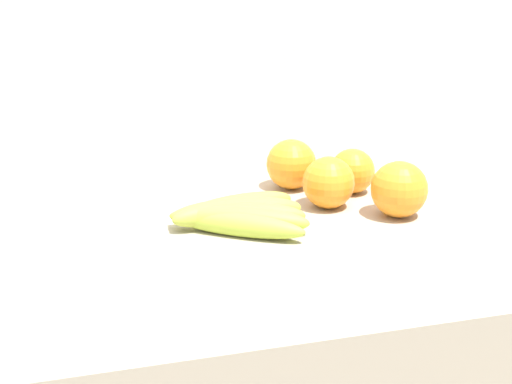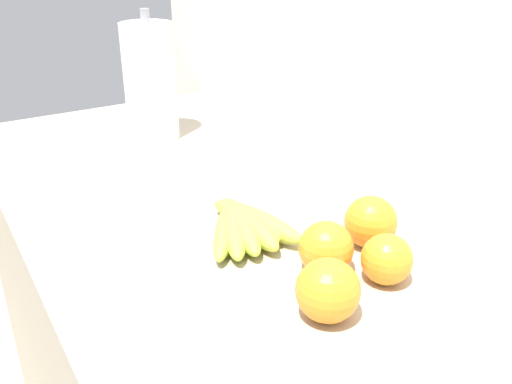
# 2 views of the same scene
# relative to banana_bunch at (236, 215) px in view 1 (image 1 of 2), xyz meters

# --- Properties ---
(wall_back) EXTENTS (2.02, 0.06, 1.30)m
(wall_back) POSITION_rel_banana_bunch_xyz_m (-0.01, 0.36, -0.25)
(wall_back) COLOR silver
(wall_back) RESTS_ON ground
(banana_bunch) EXTENTS (0.20, 0.16, 0.04)m
(banana_bunch) POSITION_rel_banana_bunch_xyz_m (0.00, 0.00, 0.00)
(banana_bunch) COLOR #B0CB3F
(banana_bunch) RESTS_ON counter
(orange_right) EXTENTS (0.08, 0.08, 0.08)m
(orange_right) POSITION_rel_banana_bunch_xyz_m (0.15, 0.05, 0.02)
(orange_right) COLOR orange
(orange_right) RESTS_ON counter
(orange_center) EXTENTS (0.08, 0.08, 0.08)m
(orange_center) POSITION_rel_banana_bunch_xyz_m (0.13, 0.15, 0.02)
(orange_center) COLOR orange
(orange_center) RESTS_ON counter
(orange_back_left) EXTENTS (0.08, 0.08, 0.08)m
(orange_back_left) POSITION_rel_banana_bunch_xyz_m (0.24, -0.02, 0.02)
(orange_back_left) COLOR orange
(orange_back_left) RESTS_ON counter
(orange_front) EXTENTS (0.07, 0.07, 0.07)m
(orange_front) POSITION_rel_banana_bunch_xyz_m (0.22, 0.11, 0.02)
(orange_front) COLOR orange
(orange_front) RESTS_ON counter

